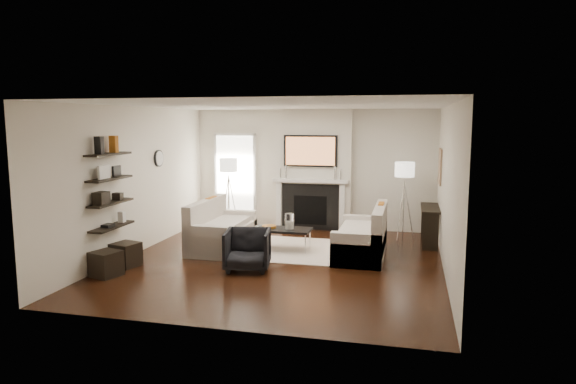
% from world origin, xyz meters
% --- Properties ---
extents(room_envelope, '(6.00, 6.00, 6.00)m').
position_xyz_m(room_envelope, '(0.00, 0.00, 1.35)').
color(room_envelope, black).
rests_on(room_envelope, ground).
extents(chimney_breast, '(1.80, 0.25, 2.70)m').
position_xyz_m(chimney_breast, '(0.00, 2.88, 1.35)').
color(chimney_breast, silver).
rests_on(chimney_breast, floor).
extents(fireplace_surround, '(1.30, 0.02, 1.04)m').
position_xyz_m(fireplace_surround, '(0.00, 2.74, 0.52)').
color(fireplace_surround, black).
rests_on(fireplace_surround, floor).
extents(firebox, '(0.75, 0.02, 0.65)m').
position_xyz_m(firebox, '(0.00, 2.73, 0.45)').
color(firebox, black).
rests_on(firebox, floor).
extents(mantel_pilaster_l, '(0.12, 0.08, 1.10)m').
position_xyz_m(mantel_pilaster_l, '(-0.72, 2.71, 0.55)').
color(mantel_pilaster_l, white).
rests_on(mantel_pilaster_l, floor).
extents(mantel_pilaster_r, '(0.12, 0.08, 1.10)m').
position_xyz_m(mantel_pilaster_r, '(0.72, 2.71, 0.55)').
color(mantel_pilaster_r, white).
rests_on(mantel_pilaster_r, floor).
extents(mantel_shelf, '(1.70, 0.18, 0.07)m').
position_xyz_m(mantel_shelf, '(0.00, 2.69, 1.12)').
color(mantel_shelf, white).
rests_on(mantel_shelf, chimney_breast).
extents(tv_body, '(1.20, 0.06, 0.70)m').
position_xyz_m(tv_body, '(0.00, 2.71, 1.78)').
color(tv_body, black).
rests_on(tv_body, chimney_breast).
extents(tv_screen, '(1.10, 0.00, 0.62)m').
position_xyz_m(tv_screen, '(0.00, 2.68, 1.78)').
color(tv_screen, '#BF723F').
rests_on(tv_screen, tv_body).
extents(candlestick_l_tall, '(0.04, 0.04, 0.30)m').
position_xyz_m(candlestick_l_tall, '(-0.55, 2.70, 1.30)').
color(candlestick_l_tall, silver).
rests_on(candlestick_l_tall, mantel_shelf).
extents(candlestick_l_short, '(0.04, 0.04, 0.24)m').
position_xyz_m(candlestick_l_short, '(-0.68, 2.70, 1.27)').
color(candlestick_l_short, silver).
rests_on(candlestick_l_short, mantel_shelf).
extents(candlestick_r_tall, '(0.04, 0.04, 0.30)m').
position_xyz_m(candlestick_r_tall, '(0.55, 2.70, 1.30)').
color(candlestick_r_tall, silver).
rests_on(candlestick_r_tall, mantel_shelf).
extents(candlestick_r_short, '(0.04, 0.04, 0.24)m').
position_xyz_m(candlestick_r_short, '(0.68, 2.70, 1.27)').
color(candlestick_r_short, silver).
rests_on(candlestick_r_short, mantel_shelf).
extents(hallway_panel, '(0.90, 0.02, 2.10)m').
position_xyz_m(hallway_panel, '(-1.85, 2.98, 1.05)').
color(hallway_panel, white).
rests_on(hallway_panel, floor).
extents(door_trim_l, '(0.06, 0.06, 2.16)m').
position_xyz_m(door_trim_l, '(-2.33, 2.96, 1.05)').
color(door_trim_l, white).
rests_on(door_trim_l, floor).
extents(door_trim_r, '(0.06, 0.06, 2.16)m').
position_xyz_m(door_trim_r, '(-1.37, 2.96, 1.05)').
color(door_trim_r, white).
rests_on(door_trim_r, floor).
extents(door_trim_top, '(1.02, 0.06, 0.06)m').
position_xyz_m(door_trim_top, '(-1.85, 2.96, 2.13)').
color(door_trim_top, white).
rests_on(door_trim_top, wall_back).
extents(rug, '(2.60, 2.00, 0.01)m').
position_xyz_m(rug, '(-0.08, 0.89, 0.01)').
color(rug, beige).
rests_on(rug, floor).
extents(loveseat_left_base, '(0.85, 1.80, 0.42)m').
position_xyz_m(loveseat_left_base, '(-1.33, 0.70, 0.21)').
color(loveseat_left_base, beige).
rests_on(loveseat_left_base, floor).
extents(loveseat_left_back, '(0.18, 1.80, 0.80)m').
position_xyz_m(loveseat_left_back, '(-1.66, 0.70, 0.53)').
color(loveseat_left_back, beige).
rests_on(loveseat_left_back, floor).
extents(loveseat_left_arm_n, '(0.85, 0.18, 0.60)m').
position_xyz_m(loveseat_left_arm_n, '(-1.33, -0.11, 0.30)').
color(loveseat_left_arm_n, beige).
rests_on(loveseat_left_arm_n, floor).
extents(loveseat_left_arm_s, '(0.85, 0.18, 0.60)m').
position_xyz_m(loveseat_left_arm_s, '(-1.33, 1.51, 0.30)').
color(loveseat_left_arm_s, beige).
rests_on(loveseat_left_arm_s, floor).
extents(loveseat_left_cushion, '(0.63, 1.44, 0.10)m').
position_xyz_m(loveseat_left_cushion, '(-1.28, 0.70, 0.47)').
color(loveseat_left_cushion, beige).
rests_on(loveseat_left_cushion, loveseat_left_base).
extents(pillow_left_orange, '(0.10, 0.42, 0.42)m').
position_xyz_m(pillow_left_orange, '(-1.66, 1.00, 0.73)').
color(pillow_left_orange, '#9D5413').
rests_on(pillow_left_orange, loveseat_left_cushion).
extents(pillow_left_charcoal, '(0.10, 0.40, 0.40)m').
position_xyz_m(pillow_left_charcoal, '(-1.66, 0.40, 0.72)').
color(pillow_left_charcoal, black).
rests_on(pillow_left_charcoal, loveseat_left_cushion).
extents(loveseat_right_base, '(0.85, 1.80, 0.42)m').
position_xyz_m(loveseat_right_base, '(1.33, 0.72, 0.21)').
color(loveseat_right_base, beige).
rests_on(loveseat_right_base, floor).
extents(loveseat_right_back, '(0.18, 1.80, 0.80)m').
position_xyz_m(loveseat_right_back, '(1.66, 0.72, 0.53)').
color(loveseat_right_back, beige).
rests_on(loveseat_right_back, floor).
extents(loveseat_right_arm_n, '(0.85, 0.18, 0.60)m').
position_xyz_m(loveseat_right_arm_n, '(1.33, -0.09, 0.30)').
color(loveseat_right_arm_n, beige).
rests_on(loveseat_right_arm_n, floor).
extents(loveseat_right_arm_s, '(0.85, 0.18, 0.60)m').
position_xyz_m(loveseat_right_arm_s, '(1.33, 1.53, 0.30)').
color(loveseat_right_arm_s, beige).
rests_on(loveseat_right_arm_s, floor).
extents(loveseat_right_cushion, '(0.63, 1.44, 0.10)m').
position_xyz_m(loveseat_right_cushion, '(1.28, 0.72, 0.47)').
color(loveseat_right_cushion, beige).
rests_on(loveseat_right_cushion, loveseat_right_base).
extents(pillow_right_orange, '(0.10, 0.42, 0.42)m').
position_xyz_m(pillow_right_orange, '(1.66, 1.02, 0.73)').
color(pillow_right_orange, '#9D5413').
rests_on(pillow_right_orange, loveseat_right_cushion).
extents(pillow_right_charcoal, '(0.10, 0.40, 0.40)m').
position_xyz_m(pillow_right_charcoal, '(1.66, 0.42, 0.72)').
color(pillow_right_charcoal, black).
rests_on(pillow_right_charcoal, loveseat_right_cushion).
extents(coffee_table, '(1.10, 0.55, 0.04)m').
position_xyz_m(coffee_table, '(-0.17, 0.79, 0.40)').
color(coffee_table, black).
rests_on(coffee_table, floor).
extents(coffee_leg_nw, '(0.02, 0.02, 0.38)m').
position_xyz_m(coffee_leg_nw, '(-0.67, 0.57, 0.19)').
color(coffee_leg_nw, silver).
rests_on(coffee_leg_nw, floor).
extents(coffee_leg_ne, '(0.02, 0.02, 0.38)m').
position_xyz_m(coffee_leg_ne, '(0.33, 0.57, 0.19)').
color(coffee_leg_ne, silver).
rests_on(coffee_leg_ne, floor).
extents(coffee_leg_sw, '(0.02, 0.02, 0.38)m').
position_xyz_m(coffee_leg_sw, '(-0.67, 1.01, 0.19)').
color(coffee_leg_sw, silver).
rests_on(coffee_leg_sw, floor).
extents(coffee_leg_se, '(0.02, 0.02, 0.38)m').
position_xyz_m(coffee_leg_se, '(0.33, 1.01, 0.19)').
color(coffee_leg_se, silver).
rests_on(coffee_leg_se, floor).
extents(hurricane_glass, '(0.18, 0.18, 0.31)m').
position_xyz_m(hurricane_glass, '(-0.02, 0.79, 0.56)').
color(hurricane_glass, white).
rests_on(hurricane_glass, coffee_table).
extents(hurricane_candle, '(0.11, 0.11, 0.16)m').
position_xyz_m(hurricane_candle, '(-0.02, 0.79, 0.50)').
color(hurricane_candle, white).
rests_on(hurricane_candle, coffee_table).
extents(copper_bowl, '(0.27, 0.27, 0.05)m').
position_xyz_m(copper_bowl, '(-0.42, 0.79, 0.45)').
color(copper_bowl, '#B0671D').
rests_on(copper_bowl, coffee_table).
extents(armchair, '(0.83, 0.79, 0.74)m').
position_xyz_m(armchair, '(-0.40, -0.57, 0.37)').
color(armchair, black).
rests_on(armchair, floor).
extents(lamp_left_post, '(0.02, 0.02, 1.20)m').
position_xyz_m(lamp_left_post, '(-1.85, 2.51, 0.60)').
color(lamp_left_post, silver).
rests_on(lamp_left_post, floor).
extents(lamp_left_shade, '(0.40, 0.40, 0.30)m').
position_xyz_m(lamp_left_shade, '(-1.85, 2.51, 1.45)').
color(lamp_left_shade, white).
rests_on(lamp_left_shade, lamp_left_post).
extents(lamp_left_leg_a, '(0.25, 0.02, 1.23)m').
position_xyz_m(lamp_left_leg_a, '(-1.74, 2.51, 0.60)').
color(lamp_left_leg_a, silver).
rests_on(lamp_left_leg_a, floor).
extents(lamp_left_leg_b, '(0.14, 0.22, 1.23)m').
position_xyz_m(lamp_left_leg_b, '(-1.91, 2.61, 0.60)').
color(lamp_left_leg_b, silver).
rests_on(lamp_left_leg_b, floor).
extents(lamp_left_leg_c, '(0.14, 0.22, 1.23)m').
position_xyz_m(lamp_left_leg_c, '(-1.91, 2.42, 0.60)').
color(lamp_left_leg_c, silver).
rests_on(lamp_left_leg_c, floor).
extents(lamp_right_post, '(0.02, 0.02, 1.20)m').
position_xyz_m(lamp_right_post, '(2.05, 2.34, 0.60)').
color(lamp_right_post, silver).
rests_on(lamp_right_post, floor).
extents(lamp_right_shade, '(0.40, 0.40, 0.30)m').
position_xyz_m(lamp_right_shade, '(2.05, 2.34, 1.45)').
color(lamp_right_shade, white).
rests_on(lamp_right_shade, lamp_right_post).
extents(lamp_right_leg_a, '(0.25, 0.02, 1.23)m').
position_xyz_m(lamp_right_leg_a, '(2.16, 2.34, 0.60)').
color(lamp_right_leg_a, silver).
rests_on(lamp_right_leg_a, floor).
extents(lamp_right_leg_b, '(0.14, 0.22, 1.23)m').
position_xyz_m(lamp_right_leg_b, '(2.00, 2.43, 0.60)').
color(lamp_right_leg_b, silver).
rests_on(lamp_right_leg_b, floor).
extents(lamp_right_leg_c, '(0.14, 0.22, 1.23)m').
position_xyz_m(lamp_right_leg_c, '(1.99, 2.24, 0.60)').
color(lamp_right_leg_c, silver).
rests_on(lamp_right_leg_c, floor).
extents(console_top, '(0.35, 1.20, 0.04)m').
position_xyz_m(console_top, '(2.57, 1.96, 0.73)').
color(console_top, black).
rests_on(console_top, floor).
extents(console_leg_n, '(0.30, 0.04, 0.71)m').
position_xyz_m(console_leg_n, '(2.57, 1.41, 0.35)').
color(console_leg_n, black).
rests_on(console_leg_n, floor).
extents(console_leg_s, '(0.30, 0.04, 0.71)m').
position_xyz_m(console_leg_s, '(2.57, 2.51, 0.35)').
color(console_leg_s, black).
rests_on(console_leg_s, floor).
extents(wall_art, '(0.03, 0.70, 0.70)m').
position_xyz_m(wall_art, '(2.73, 2.05, 1.55)').
color(wall_art, '#A27951').
rests_on(wall_art, wall_right).
extents(shelf_bottom, '(0.25, 1.00, 0.03)m').
position_xyz_m(shelf_bottom, '(-2.62, -1.00, 0.70)').
color(shelf_bottom, black).
rests_on(shelf_bottom, wall_left).
extents(shelf_lower, '(0.25, 1.00, 0.04)m').
position_xyz_m(shelf_lower, '(-2.62, -1.00, 1.10)').
color(shelf_lower, black).
rests_on(shelf_lower, wall_left).
extents(shelf_upper, '(0.25, 1.00, 0.04)m').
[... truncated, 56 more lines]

